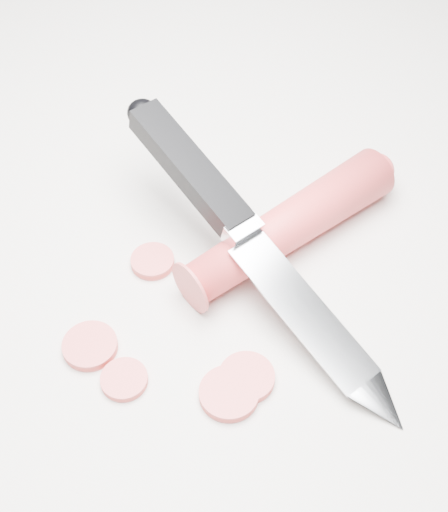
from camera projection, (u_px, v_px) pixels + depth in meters
The scene contains 8 objects.
ground at pixel (256, 287), 0.50m from camera, with size 2.40×2.40×0.00m, color beige.
carrot at pixel (289, 226), 0.51m from camera, with size 0.03×0.03×0.18m, color red.
carrot_slice_0 at pixel (124, 380), 0.45m from camera, with size 0.03×0.03×0.01m, color #CD4343.
carrot_slice_1 at pixel (152, 261), 0.51m from camera, with size 0.03×0.03×0.01m, color #CD4343.
carrot_slice_2 at pixel (90, 346), 0.46m from camera, with size 0.04×0.04×0.01m, color #CD4343.
carrot_slice_3 at pixel (229, 394), 0.44m from camera, with size 0.04×0.04×0.01m, color #CD4343.
carrot_slice_4 at pixel (247, 377), 0.45m from camera, with size 0.04×0.04×0.01m, color #CD4343.
kitchen_knife at pixel (258, 246), 0.47m from camera, with size 0.29×0.09×0.08m, color silver, non-canonical shape.
Camera 1 is at (0.17, -0.25, 0.40)m, focal length 50.00 mm.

